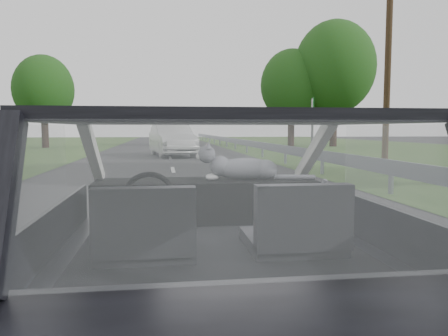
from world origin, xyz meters
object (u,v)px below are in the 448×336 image
object	(u,v)px
other_car	(172,140)
subject_car	(216,238)
highway_sign	(312,129)
cat	(245,167)
utility_pole	(388,66)

from	to	relation	value
other_car	subject_car	bearing A→B (deg)	-99.63
other_car	highway_sign	bearing A→B (deg)	-39.27
subject_car	other_car	world-z (taller)	other_car
cat	utility_pole	world-z (taller)	utility_pole
other_car	utility_pole	bearing A→B (deg)	-45.79
subject_car	utility_pole	distance (m)	16.20
cat	other_car	size ratio (longest dim) A/B	0.13
cat	other_car	xyz separation A→B (m)	(-0.15, 19.02, -0.28)
cat	utility_pole	distance (m)	15.48
cat	other_car	bearing A→B (deg)	95.99
cat	utility_pole	size ratio (longest dim) A/B	0.08
subject_car	cat	distance (m)	0.76
other_car	utility_pole	size ratio (longest dim) A/B	0.65
cat	highway_sign	bearing A→B (deg)	74.57
subject_car	highway_sign	xyz separation A→B (m)	(6.22, 16.11, 0.63)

